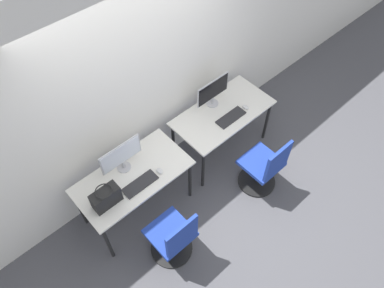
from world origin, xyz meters
TOP-DOWN VIEW (x-y plane):
  - ground_plane at (0.00, 0.00)m, footprint 20.00×20.00m
  - wall_back at (0.00, 0.78)m, footprint 12.00×0.05m
  - desk_left at (-0.70, 0.33)m, footprint 1.28×0.66m
  - monitor_left at (-0.70, 0.48)m, footprint 0.50×0.15m
  - keyboard_left at (-0.70, 0.18)m, footprint 0.39×0.15m
  - mouse_left at (-0.44, 0.17)m, footprint 0.06×0.09m
  - office_chair_left at (-0.74, -0.39)m, footprint 0.48×0.48m
  - desk_right at (0.70, 0.33)m, footprint 1.28×0.66m
  - monitor_right at (0.70, 0.52)m, footprint 0.50×0.15m
  - keyboard_right at (0.70, 0.20)m, footprint 0.39×0.15m
  - mouse_right at (0.95, 0.19)m, footprint 0.06×0.09m
  - office_chair_right at (0.66, -0.44)m, footprint 0.48×0.48m
  - handbag at (-1.08, 0.23)m, footprint 0.30×0.18m

SIDE VIEW (x-z plane):
  - ground_plane at x=0.00m, z-range 0.00..0.00m
  - office_chair_left at x=-0.74m, z-range -0.08..0.82m
  - office_chair_right at x=0.66m, z-range -0.08..0.82m
  - desk_left at x=-0.70m, z-range 0.29..1.03m
  - desk_right at x=0.70m, z-range 0.29..1.03m
  - keyboard_left at x=-0.70m, z-range 0.74..0.76m
  - keyboard_right at x=0.70m, z-range 0.74..0.76m
  - mouse_left at x=-0.44m, z-range 0.74..0.77m
  - mouse_right at x=0.95m, z-range 0.74..0.77m
  - handbag at x=-1.08m, z-range 0.73..0.98m
  - monitor_left at x=-0.70m, z-range 0.76..1.14m
  - monitor_right at x=0.70m, z-range 0.76..1.14m
  - wall_back at x=0.00m, z-range 0.00..2.80m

